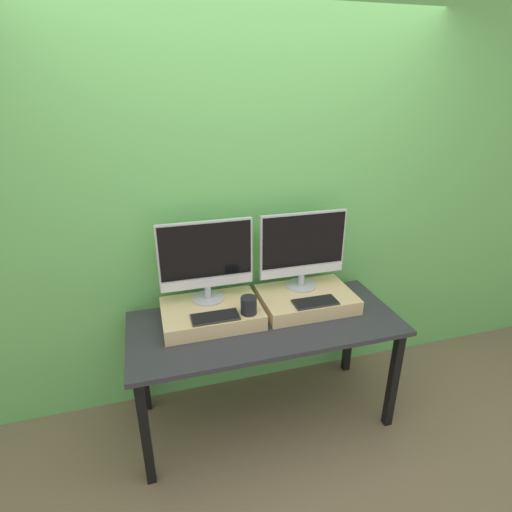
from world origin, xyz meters
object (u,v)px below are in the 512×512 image
object	(u,v)px
keyboard_left	(215,317)
monitor_right	(303,248)
keyboard_right	(315,302)
monitor_left	(206,259)
mug	(249,305)

from	to	relation	value
keyboard_left	monitor_right	distance (m)	0.71
keyboard_left	keyboard_right	bearing A→B (deg)	0.00
monitor_left	keyboard_left	world-z (taller)	monitor_left
monitor_left	mug	bearing A→B (deg)	-49.36
mug	keyboard_right	world-z (taller)	mug
mug	monitor_right	world-z (taller)	monitor_right
keyboard_right	mug	bearing A→B (deg)	180.00
monitor_left	keyboard_right	xyz separation A→B (m)	(0.62, -0.23, -0.27)
keyboard_left	monitor_left	bearing A→B (deg)	90.00
keyboard_left	monitor_right	bearing A→B (deg)	20.50
monitor_left	monitor_right	world-z (taller)	same
monitor_left	keyboard_right	size ratio (longest dim) A/B	2.08
monitor_left	monitor_right	xyz separation A→B (m)	(0.62, 0.00, 0.00)
keyboard_right	monitor_right	bearing A→B (deg)	90.00
mug	monitor_right	size ratio (longest dim) A/B	0.18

